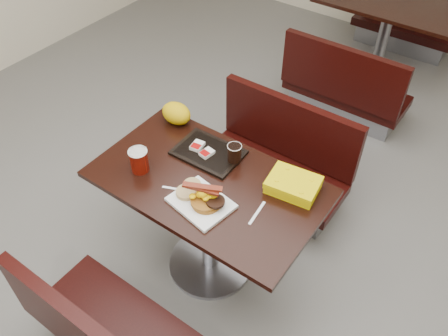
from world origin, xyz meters
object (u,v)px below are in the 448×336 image
Objects in this scene: table_near at (209,226)px; bench_near_s at (123,321)px; table_far at (382,41)px; bench_far_n at (409,14)px; knife at (257,213)px; coffee_cup_far at (234,153)px; bench_near_n at (273,160)px; tray at (208,153)px; clamshell at (293,185)px; pancake_stack at (206,202)px; hashbrown_sleeve_right at (207,153)px; paper_bag at (176,113)px; platter at (201,203)px; bench_far_s at (349,78)px; fork at (171,188)px; hashbrown_sleeve_left at (197,146)px; coffee_cup_near at (139,161)px.

table_near is 0.70m from bench_near_s.
table_far is 0.70m from bench_far_n.
knife is 1.64× the size of coffee_cup_far.
bench_near_n is 2.77× the size of tray.
coffee_cup_far is 0.39× the size of clamshell.
bench_far_n is 3.47m from pancake_stack.
bench_near_s is 0.95m from hashbrown_sleeve_right.
clamshell is (0.39, -0.50, 0.42)m from bench_near_n.
hashbrown_sleeve_right is 0.30× the size of clamshell.
bench_far_n is at bearing 90.00° from table_far.
paper_bag is (-0.44, -0.42, 0.45)m from bench_near_n.
pancake_stack is (0.03, 0.00, 0.02)m from platter.
hashbrown_sleeve_right reaches higher than table_near.
table_near is 16.08× the size of hashbrown_sleeve_right.
bench_near_s is 1.00× the size of bench_far_s.
platter is 2.23× the size of fork.
knife is at bearing -83.00° from table_far.
table_near is 1.20× the size of bench_near_s.
coffee_cup_far reaches higher than fork.
tray is 3.64× the size of coffee_cup_far.
table_far reaches higher than bench_near_n.
platter reaches higher than bench_near_s.
bench_far_s is at bearing 90.00° from bench_near_n.
hashbrown_sleeve_left reaches higher than knife.
coffee_cup_far reaches higher than bench_near_s.
coffee_cup_near reaches higher than table_near.
hashbrown_sleeve_right is at bearing 178.88° from clamshell.
fork is at bearing -128.30° from table_near.
table_far is 4.13× the size of platter.
coffee_cup_far reaches higher than bench_far_n.
knife is (0.44, 0.12, -0.00)m from fork.
pancake_stack is 0.40× the size of tray.
coffee_cup_near is at bearing 121.26° from bench_near_s.
knife is at bearing -112.40° from clamshell.
clamshell reaches higher than hashbrown_sleeve_right.
paper_bag reaches higher than hashbrown_sleeve_left.
clamshell is (0.39, 0.90, 0.42)m from bench_near_s.
hashbrown_sleeve_left is at bearing 176.57° from hashbrown_sleeve_right.
table_far is 9.16× the size of coffee_cup_near.
paper_bag is at bearing -100.77° from table_far.
table_far is (0.00, 1.90, 0.02)m from bench_near_n.
bench_far_n is at bearing 90.00° from bench_near_n.
coffee_cup_near reaches higher than hashbrown_sleeve_right.
bench_near_n is 3.44× the size of platter.
table_far is 3.32× the size of tray.
fork is (-0.12, -2.75, 0.38)m from table_far.
platter is at bearing -88.58° from table_far.
paper_bag is (-0.44, 0.28, 0.44)m from table_near.
tray is at bearing 54.80° from coffee_cup_near.
coffee_cup_near is at bearing -119.72° from hashbrown_sleeve_right.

